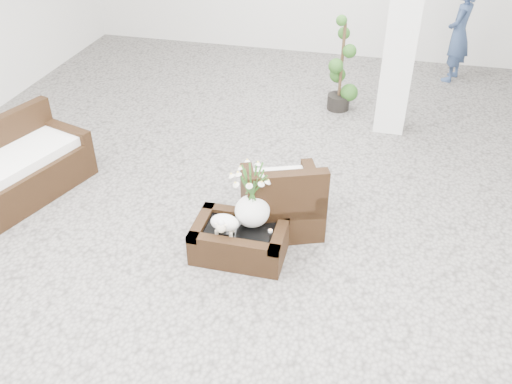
% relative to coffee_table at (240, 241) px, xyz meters
% --- Properties ---
extents(ground, '(11.00, 11.00, 0.00)m').
position_rel_coffee_table_xyz_m(ground, '(0.11, 0.31, -0.16)').
color(ground, gray).
rests_on(ground, ground).
extents(column, '(0.40, 0.40, 3.50)m').
position_rel_coffee_table_xyz_m(column, '(1.31, 3.11, 1.59)').
color(column, white).
rests_on(column, ground).
extents(coffee_table, '(0.90, 0.60, 0.31)m').
position_rel_coffee_table_xyz_m(coffee_table, '(0.00, 0.00, 0.00)').
color(coffee_table, '#341F0F').
rests_on(coffee_table, ground).
extents(sheep_figurine, '(0.28, 0.23, 0.21)m').
position_rel_coffee_table_xyz_m(sheep_figurine, '(-0.12, -0.10, 0.26)').
color(sheep_figurine, white).
rests_on(sheep_figurine, coffee_table).
extents(planter_narcissus, '(0.44, 0.44, 0.80)m').
position_rel_coffee_table_xyz_m(planter_narcissus, '(0.10, 0.10, 0.56)').
color(planter_narcissus, white).
rests_on(planter_narcissus, coffee_table).
extents(tealight, '(0.04, 0.04, 0.03)m').
position_rel_coffee_table_xyz_m(tealight, '(0.30, 0.02, 0.17)').
color(tealight, white).
rests_on(tealight, coffee_table).
extents(armchair, '(1.01, 0.99, 0.84)m').
position_rel_coffee_table_xyz_m(armchair, '(0.30, 0.57, 0.26)').
color(armchair, '#341F0F').
rests_on(armchair, ground).
extents(loveseat, '(1.20, 1.74, 0.85)m').
position_rel_coffee_table_xyz_m(loveseat, '(-2.69, 0.40, 0.27)').
color(loveseat, '#341F0F').
rests_on(loveseat, ground).
extents(topiary, '(0.37, 0.37, 1.37)m').
position_rel_coffee_table_xyz_m(topiary, '(0.55, 3.53, 0.53)').
color(topiary, '#244C18').
rests_on(topiary, ground).
extents(shopper, '(0.54, 0.65, 1.53)m').
position_rel_coffee_table_xyz_m(shopper, '(2.23, 5.10, 0.61)').
color(shopper, navy).
rests_on(shopper, ground).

